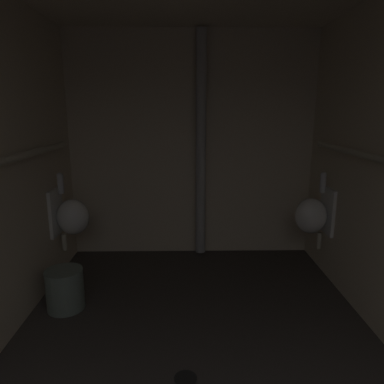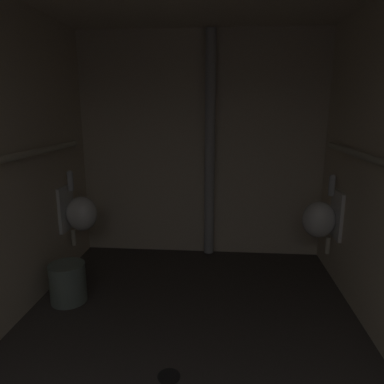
{
  "view_description": "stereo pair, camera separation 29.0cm",
  "coord_description": "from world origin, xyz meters",
  "views": [
    {
      "loc": [
        -0.06,
        -0.03,
        1.58
      ],
      "look_at": [
        -0.01,
        2.8,
        0.92
      ],
      "focal_mm": 33.45,
      "sensor_mm": 36.0,
      "label": 1
    },
    {
      "loc": [
        0.23,
        -0.03,
        1.58
      ],
      "look_at": [
        -0.01,
        2.8,
        0.92
      ],
      "focal_mm": 33.45,
      "sensor_mm": 36.0,
      "label": 2
    }
  ],
  "objects": [
    {
      "name": "standpipe_back_wall",
      "position": [
        0.1,
        3.71,
        1.19
      ],
      "size": [
        0.11,
        0.11,
        2.32
      ],
      "primitive_type": "cylinder",
      "color": "#B2B2B2",
      "rests_on": "ground"
    },
    {
      "name": "urinal_left_mid",
      "position": [
        -1.15,
        3.22,
        0.6
      ],
      "size": [
        0.32,
        0.3,
        0.76
      ],
      "color": "white"
    },
    {
      "name": "wall_back",
      "position": [
        0.0,
        3.82,
        1.19
      ],
      "size": [
        2.72,
        0.06,
        2.37
      ],
      "primitive_type": "cube",
      "color": "beige",
      "rests_on": "ground"
    },
    {
      "name": "waste_bin",
      "position": [
        -1.04,
        2.61,
        0.17
      ],
      "size": [
        0.3,
        0.3,
        0.33
      ],
      "primitive_type": "cylinder",
      "color": "slate",
      "rests_on": "ground"
    },
    {
      "name": "urinal_right_mid",
      "position": [
        1.15,
        3.21,
        0.6
      ],
      "size": [
        0.32,
        0.3,
        0.76
      ],
      "color": "white"
    },
    {
      "name": "floor",
      "position": [
        0.0,
        1.9,
        -0.04
      ],
      "size": [
        2.72,
        3.91,
        0.08
      ],
      "primitive_type": "cube",
      "color": "#383330",
      "rests_on": "ground"
    },
    {
      "name": "floor_drain",
      "position": [
        -0.07,
        1.81,
        0.0
      ],
      "size": [
        0.14,
        0.14,
        0.01
      ],
      "primitive_type": "cylinder",
      "color": "black",
      "rests_on": "ground"
    }
  ]
}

